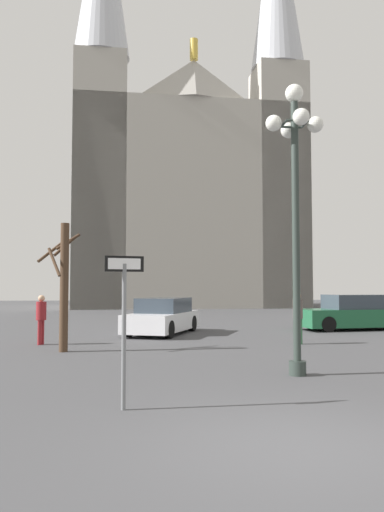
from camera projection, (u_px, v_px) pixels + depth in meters
ground_plane at (303, 449)px, 5.80m from camera, size 120.00×120.00×0.00m
cathedral at (189, 172)px, 45.66m from camera, size 20.49×11.59×38.85m
one_way_arrow_sign at (124, 313)px, 7.71m from camera, size 0.59×0.19×2.34m
street_lamp at (295, 181)px, 10.81m from camera, size 1.27×1.27×6.24m
bare_tree at (64, 283)px, 14.48m from camera, size 1.18×1.27×3.68m
parked_car_near_green at (353, 313)px, 21.57m from camera, size 4.79×2.36×1.50m
parked_car_far_white at (163, 317)px, 19.77m from camera, size 3.25×4.75×1.40m
pedestrian_walking at (41, 315)px, 16.14m from camera, size 0.32×0.32×1.58m
pedestrian_standing at (298, 313)px, 16.28m from camera, size 0.32×0.32×1.66m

